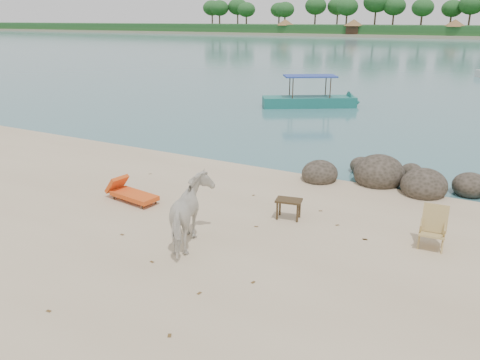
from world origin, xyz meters
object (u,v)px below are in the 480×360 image
Objects in this scene: side_table at (288,210)px; deck_chair at (432,230)px; cow at (192,215)px; lounge_chair at (134,194)px; boulders at (395,179)px; boat_near at (310,81)px.

deck_chair is at bearing -10.29° from side_table.
deck_chair is (3.44, 0.03, 0.20)m from side_table.
cow is at bearing -129.76° from side_table.
cow is at bearing -17.77° from lounge_chair.
cow is at bearing -116.99° from boulders.
lounge_chair is 7.78m from deck_chair.
boulders is 4.39m from side_table.
cow is 2.80m from side_table.
boat_near is at bearing 121.44° from boulders.
boulders is at bearing 46.84° from lounge_chair.
cow is 2.84× the size of side_table.
side_table is 0.11× the size of boat_near.
cow is at bearing -108.93° from boat_near.
lounge_chair is at bearing -141.48° from boulders.
cow reaches higher than deck_chair.
boulders is 6.82× the size of deck_chair.
boat_near reaches higher than boulders.
lounge_chair is at bearing -177.17° from deck_chair.
lounge_chair is 0.30× the size of boat_near.
boat_near is at bearing 102.10° from lounge_chair.
boulders is 1.05× the size of boat_near.
lounge_chair is 1.93× the size of deck_chair.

